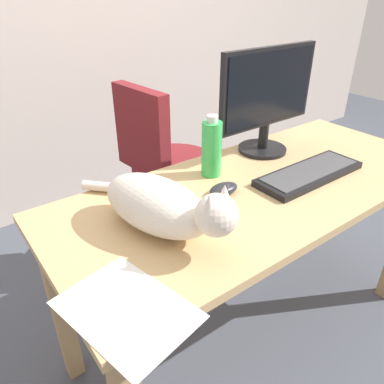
{
  "coord_description": "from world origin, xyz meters",
  "views": [
    {
      "loc": [
        -0.88,
        -0.77,
        1.36
      ],
      "look_at": [
        -0.29,
        0.02,
        0.8
      ],
      "focal_mm": 34.66,
      "sensor_mm": 36.0,
      "label": 1
    }
  ],
  "objects_px": {
    "monitor": "(268,97)",
    "keyboard": "(309,173)",
    "office_chair": "(167,185)",
    "water_bottle": "(212,148)",
    "cat": "(161,205)",
    "computer_mouse": "(223,189)"
  },
  "relations": [
    {
      "from": "water_bottle",
      "to": "office_chair",
      "type": "bearing_deg",
      "value": 75.46
    },
    {
      "from": "water_bottle",
      "to": "cat",
      "type": "bearing_deg",
      "value": -151.15
    },
    {
      "from": "monitor",
      "to": "keyboard",
      "type": "xyz_separation_m",
      "value": [
        -0.04,
        -0.27,
        -0.21
      ]
    },
    {
      "from": "cat",
      "to": "computer_mouse",
      "type": "relative_size",
      "value": 5.47
    },
    {
      "from": "cat",
      "to": "office_chair",
      "type": "bearing_deg",
      "value": 56.32
    },
    {
      "from": "office_chair",
      "to": "keyboard",
      "type": "bearing_deg",
      "value": -79.3
    },
    {
      "from": "cat",
      "to": "water_bottle",
      "type": "distance_m",
      "value": 0.38
    },
    {
      "from": "office_chair",
      "to": "monitor",
      "type": "bearing_deg",
      "value": -69.35
    },
    {
      "from": "monitor",
      "to": "keyboard",
      "type": "relative_size",
      "value": 1.09
    },
    {
      "from": "office_chair",
      "to": "keyboard",
      "type": "relative_size",
      "value": 2.17
    },
    {
      "from": "computer_mouse",
      "to": "water_bottle",
      "type": "bearing_deg",
      "value": 67.05
    },
    {
      "from": "keyboard",
      "to": "computer_mouse",
      "type": "bearing_deg",
      "value": 164.53
    },
    {
      "from": "office_chair",
      "to": "keyboard",
      "type": "height_order",
      "value": "office_chair"
    },
    {
      "from": "office_chair",
      "to": "cat",
      "type": "relative_size",
      "value": 1.59
    },
    {
      "from": "keyboard",
      "to": "cat",
      "type": "distance_m",
      "value": 0.61
    },
    {
      "from": "monitor",
      "to": "cat",
      "type": "bearing_deg",
      "value": -160.85
    },
    {
      "from": "office_chair",
      "to": "water_bottle",
      "type": "bearing_deg",
      "value": -104.54
    },
    {
      "from": "monitor",
      "to": "water_bottle",
      "type": "relative_size",
      "value": 2.14
    },
    {
      "from": "computer_mouse",
      "to": "keyboard",
      "type": "bearing_deg",
      "value": -15.47
    },
    {
      "from": "keyboard",
      "to": "water_bottle",
      "type": "relative_size",
      "value": 1.96
    },
    {
      "from": "office_chair",
      "to": "monitor",
      "type": "xyz_separation_m",
      "value": [
        0.18,
        -0.48,
        0.54
      ]
    },
    {
      "from": "cat",
      "to": "computer_mouse",
      "type": "bearing_deg",
      "value": 9.56
    }
  ]
}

